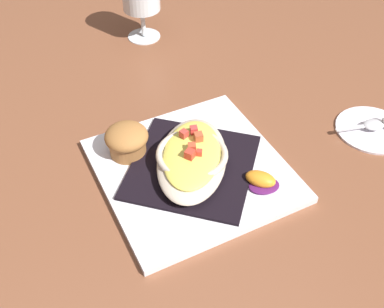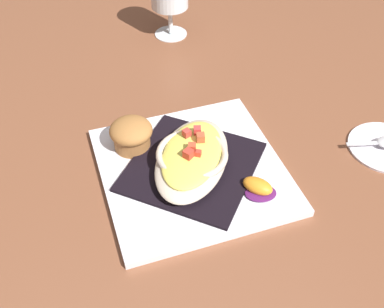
{
  "view_description": "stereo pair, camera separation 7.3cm",
  "coord_description": "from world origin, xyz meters",
  "px_view_note": "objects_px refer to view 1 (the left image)",
  "views": [
    {
      "loc": [
        -0.12,
        -0.51,
        0.55
      ],
      "look_at": [
        0.0,
        0.0,
        0.04
      ],
      "focal_mm": 43.97,
      "sensor_mm": 36.0,
      "label": 1
    },
    {
      "loc": [
        -0.05,
        -0.52,
        0.55
      ],
      "look_at": [
        0.0,
        0.0,
        0.04
      ],
      "focal_mm": 43.97,
      "sensor_mm": 36.0,
      "label": 2
    }
  ],
  "objects_px": {
    "gratin_dish": "(192,157)",
    "creamer_saucer": "(372,129)",
    "square_plate": "(192,170)",
    "muffin": "(127,140)",
    "spoon": "(372,125)",
    "orange_garnish": "(261,181)"
  },
  "relations": [
    {
      "from": "gratin_dish",
      "to": "orange_garnish",
      "type": "bearing_deg",
      "value": -32.0
    },
    {
      "from": "muffin",
      "to": "gratin_dish",
      "type": "bearing_deg",
      "value": -31.24
    },
    {
      "from": "square_plate",
      "to": "gratin_dish",
      "type": "distance_m",
      "value": 0.03
    },
    {
      "from": "square_plate",
      "to": "spoon",
      "type": "height_order",
      "value": "spoon"
    },
    {
      "from": "gratin_dish",
      "to": "muffin",
      "type": "xyz_separation_m",
      "value": [
        -0.09,
        0.06,
        0.0
      ]
    },
    {
      "from": "spoon",
      "to": "gratin_dish",
      "type": "bearing_deg",
      "value": -175.02
    },
    {
      "from": "square_plate",
      "to": "gratin_dish",
      "type": "relative_size",
      "value": 1.31
    },
    {
      "from": "square_plate",
      "to": "creamer_saucer",
      "type": "xyz_separation_m",
      "value": [
        0.33,
        0.03,
        -0.0
      ]
    },
    {
      "from": "gratin_dish",
      "to": "creamer_saucer",
      "type": "distance_m",
      "value": 0.34
    },
    {
      "from": "gratin_dish",
      "to": "spoon",
      "type": "distance_m",
      "value": 0.33
    },
    {
      "from": "square_plate",
      "to": "spoon",
      "type": "bearing_deg",
      "value": 5.0
    },
    {
      "from": "gratin_dish",
      "to": "square_plate",
      "type": "bearing_deg",
      "value": -106.82
    },
    {
      "from": "gratin_dish",
      "to": "creamer_saucer",
      "type": "xyz_separation_m",
      "value": [
        0.33,
        0.03,
        -0.03
      ]
    },
    {
      "from": "muffin",
      "to": "orange_garnish",
      "type": "height_order",
      "value": "muffin"
    },
    {
      "from": "gratin_dish",
      "to": "muffin",
      "type": "distance_m",
      "value": 0.11
    },
    {
      "from": "orange_garnish",
      "to": "muffin",
      "type": "bearing_deg",
      "value": 148.38
    },
    {
      "from": "muffin",
      "to": "creamer_saucer",
      "type": "distance_m",
      "value": 0.43
    },
    {
      "from": "orange_garnish",
      "to": "spoon",
      "type": "distance_m",
      "value": 0.25
    },
    {
      "from": "gratin_dish",
      "to": "spoon",
      "type": "height_order",
      "value": "gratin_dish"
    },
    {
      "from": "square_plate",
      "to": "muffin",
      "type": "height_order",
      "value": "muffin"
    },
    {
      "from": "square_plate",
      "to": "muffin",
      "type": "relative_size",
      "value": 4.02
    },
    {
      "from": "creamer_saucer",
      "to": "spoon",
      "type": "bearing_deg",
      "value": 179.22
    }
  ]
}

